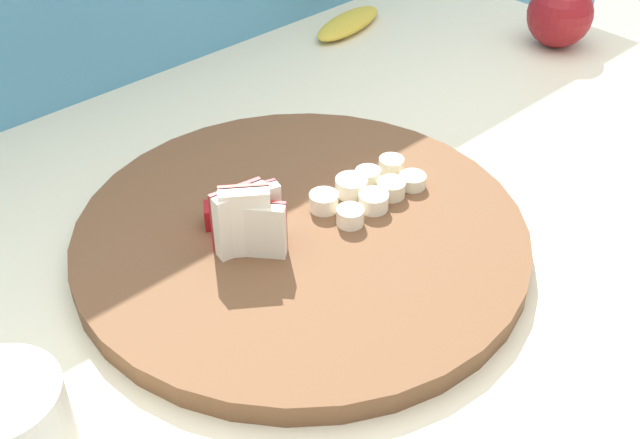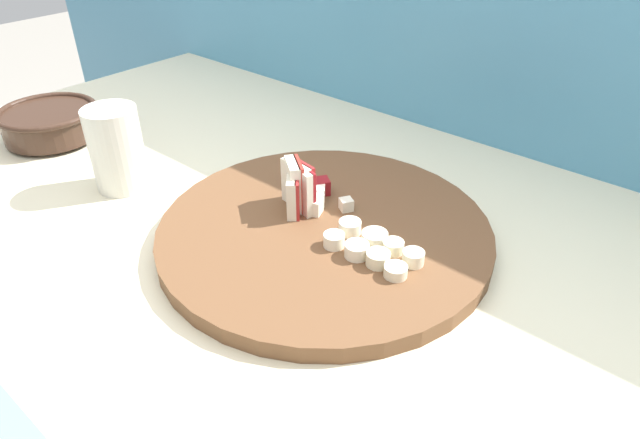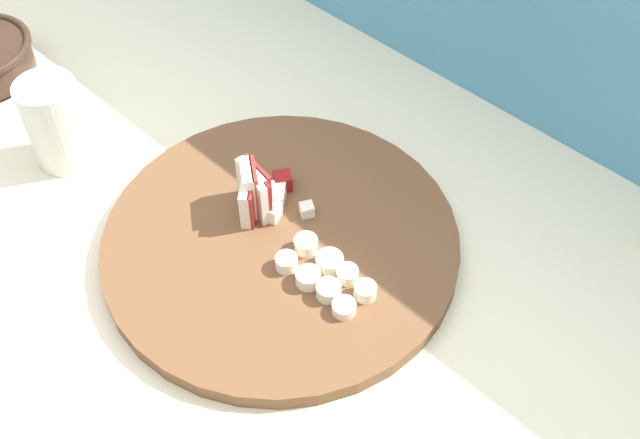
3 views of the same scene
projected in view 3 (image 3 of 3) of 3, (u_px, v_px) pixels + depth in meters
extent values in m
cube|color=beige|center=(259.00, 401.00, 1.19)|extent=(1.31, 0.75, 0.87)
cube|color=#4C8EB2|center=(429.00, 178.00, 1.21)|extent=(2.40, 0.04, 1.30)
cylinder|color=brown|center=(281.00, 242.00, 0.83)|extent=(0.39, 0.39, 0.02)
cube|color=#A32323|center=(253.00, 202.00, 0.82)|extent=(0.03, 0.03, 0.05)
cube|color=beige|center=(247.00, 202.00, 0.82)|extent=(0.03, 0.04, 0.05)
cube|color=#B22D23|center=(255.00, 188.00, 0.83)|extent=(0.04, 0.03, 0.06)
cube|color=#EFE5CC|center=(248.00, 189.00, 0.83)|extent=(0.04, 0.03, 0.06)
cube|color=#A32323|center=(259.00, 184.00, 0.83)|extent=(0.05, 0.01, 0.06)
cube|color=#EFE5CC|center=(253.00, 187.00, 0.83)|extent=(0.05, 0.02, 0.06)
cube|color=maroon|center=(263.00, 195.00, 0.82)|extent=(0.04, 0.01, 0.06)
cube|color=beige|center=(258.00, 197.00, 0.82)|extent=(0.04, 0.02, 0.06)
cube|color=white|center=(275.00, 200.00, 0.84)|extent=(0.03, 0.03, 0.02)
cube|color=#EFE5CC|center=(271.00, 211.00, 0.83)|extent=(0.02, 0.02, 0.02)
cube|color=maroon|center=(283.00, 181.00, 0.86)|extent=(0.03, 0.03, 0.02)
cube|color=white|center=(277.00, 192.00, 0.85)|extent=(0.03, 0.03, 0.02)
cube|color=beige|center=(307.00, 210.00, 0.84)|extent=(0.02, 0.02, 0.01)
cylinder|color=white|center=(286.00, 262.00, 0.79)|extent=(0.02, 0.02, 0.02)
cylinder|color=white|center=(308.00, 278.00, 0.78)|extent=(0.03, 0.03, 0.02)
cylinder|color=beige|center=(329.00, 290.00, 0.77)|extent=(0.03, 0.03, 0.01)
cylinder|color=#F4EAC6|center=(344.00, 308.00, 0.75)|extent=(0.02, 0.02, 0.01)
cylinder|color=white|center=(306.00, 244.00, 0.80)|extent=(0.03, 0.03, 0.02)
cylinder|color=white|center=(329.00, 262.00, 0.79)|extent=(0.03, 0.03, 0.02)
cylinder|color=#F4EAC6|center=(347.00, 274.00, 0.78)|extent=(0.02, 0.02, 0.01)
cylinder|color=#F4EAC6|center=(365.00, 291.00, 0.77)|extent=(0.02, 0.02, 0.02)
cylinder|color=beige|center=(56.00, 123.00, 0.89)|extent=(0.07, 0.07, 0.11)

